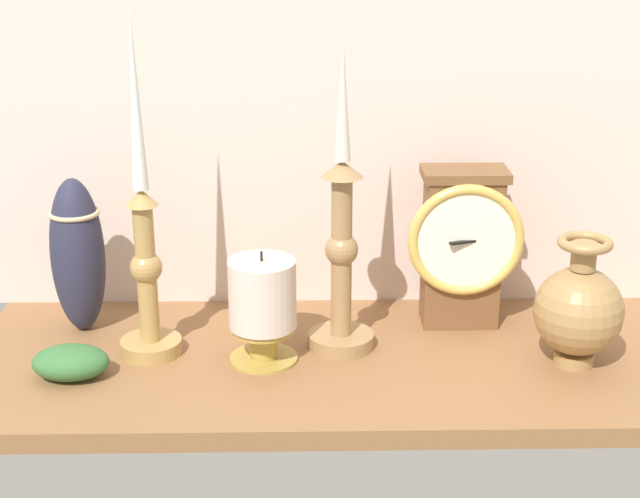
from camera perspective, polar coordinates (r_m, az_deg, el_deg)
name	(u,v)px	position (r cm, az deg, el deg)	size (l,w,h in cm)	color
ground_plane	(377,364)	(122.61, 3.31, -6.67)	(100.00, 36.00, 2.40)	#8B5F3A
back_wall	(372,65)	(129.78, 3.00, 10.55)	(120.00, 2.00, 65.00)	beige
mantel_clock	(462,245)	(127.49, 8.24, 0.22)	(14.71, 7.86, 20.92)	brown
candlestick_tall_left	(145,253)	(119.22, -10.08, -0.26)	(7.58, 7.58, 42.17)	tan
candlestick_tall_center	(341,250)	(119.20, 1.25, -0.06)	(8.26, 8.26, 38.53)	#A07A4E
brass_vase_bulbous	(579,309)	(120.79, 14.73, -3.36)	(10.64, 10.64, 16.09)	#A47E4B
pillar_candle_front	(263,304)	(117.99, -3.34, -3.20)	(8.33, 8.33, 14.05)	#B2933F
tall_ceramic_vase	(78,255)	(128.71, -13.83, -0.32)	(6.84, 6.84, 20.39)	#292A42
ivy_sprig	(71,362)	(119.37, -14.22, -6.37)	(9.02, 6.32, 3.97)	#366B38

